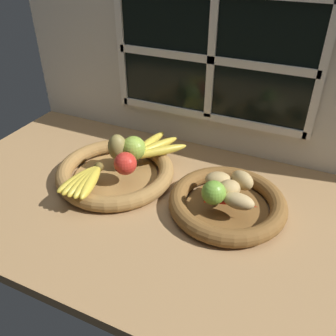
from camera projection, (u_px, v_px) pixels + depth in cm
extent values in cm
cube|color=#9E774C|center=(174.00, 194.00, 106.31)|extent=(140.00, 90.00, 3.00)
cube|color=silver|center=(213.00, 69.00, 112.82)|extent=(140.00, 3.00, 55.00)
cube|color=black|center=(212.00, 59.00, 109.44)|extent=(64.00, 0.80, 38.00)
cube|color=white|center=(211.00, 60.00, 108.98)|extent=(2.40, 1.20, 38.00)
cube|color=white|center=(211.00, 60.00, 108.98)|extent=(64.00, 1.20, 2.40)
cube|color=white|center=(121.00, 48.00, 120.14)|extent=(2.40, 1.20, 40.40)
cube|color=white|center=(322.00, 74.00, 97.83)|extent=(2.40, 1.20, 40.40)
cube|color=white|center=(207.00, 116.00, 119.55)|extent=(64.00, 1.20, 2.40)
cylinder|color=olive|center=(116.00, 176.00, 110.26)|extent=(25.72, 25.72, 1.00)
torus|color=olive|center=(115.00, 172.00, 109.24)|extent=(36.02, 36.02, 4.65)
cylinder|color=brown|center=(227.00, 208.00, 97.85)|extent=(22.48, 22.48, 1.00)
torus|color=brown|center=(227.00, 203.00, 96.83)|extent=(32.07, 32.07, 4.65)
sphere|color=#8CAD3D|center=(134.00, 148.00, 109.08)|extent=(7.52, 7.52, 7.52)
sphere|color=red|center=(125.00, 164.00, 102.59)|extent=(6.74, 6.74, 6.74)
ellipsoid|color=olive|center=(117.00, 147.00, 108.59)|extent=(7.68, 7.69, 8.42)
ellipsoid|color=gold|center=(79.00, 179.00, 99.28)|extent=(6.32, 15.57, 3.18)
ellipsoid|color=gold|center=(82.00, 180.00, 98.84)|extent=(4.49, 15.46, 3.18)
ellipsoid|color=gold|center=(84.00, 181.00, 98.49)|extent=(3.75, 15.35, 3.18)
ellipsoid|color=gold|center=(87.00, 182.00, 98.23)|extent=(5.60, 15.56, 3.18)
ellipsoid|color=gold|center=(91.00, 182.00, 98.07)|extent=(7.37, 15.52, 3.18)
sphere|color=brown|center=(99.00, 167.00, 104.34)|extent=(2.86, 2.86, 2.86)
ellipsoid|color=gold|center=(159.00, 151.00, 111.96)|extent=(15.08, 15.79, 2.89)
ellipsoid|color=gold|center=(154.00, 147.00, 114.07)|extent=(10.70, 18.37, 2.89)
ellipsoid|color=gold|center=(148.00, 144.00, 115.68)|extent=(5.28, 19.16, 2.89)
sphere|color=brown|center=(130.00, 157.00, 109.01)|extent=(2.60, 2.60, 2.60)
ellipsoid|color=tan|center=(242.00, 180.00, 97.02)|extent=(8.31, 7.37, 5.19)
ellipsoid|color=tan|center=(229.00, 189.00, 94.21)|extent=(8.13, 8.01, 4.77)
ellipsoid|color=tan|center=(218.00, 180.00, 98.11)|extent=(8.58, 7.38, 4.24)
ellipsoid|color=tan|center=(238.00, 201.00, 90.47)|extent=(8.46, 4.65, 4.09)
sphere|color=#6B9E33|center=(214.00, 193.00, 91.51)|extent=(6.38, 6.38, 6.38)
cone|color=red|center=(232.00, 203.00, 91.25)|extent=(14.09, 4.61, 2.37)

